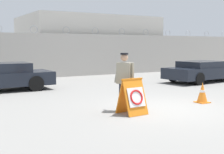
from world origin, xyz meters
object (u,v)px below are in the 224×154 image
at_px(barricade_sign, 133,96).
at_px(parked_car_far_side, 204,71).
at_px(security_guard, 124,79).
at_px(traffic_cone_mid, 202,93).

relative_size(barricade_sign, parked_car_far_side, 0.21).
distance_m(barricade_sign, security_guard, 0.71).
bearing_deg(traffic_cone_mid, security_guard, 176.08).
bearing_deg(security_guard, barricade_sign, 138.81).
relative_size(security_guard, parked_car_far_side, 0.36).
bearing_deg(barricade_sign, parked_car_far_side, 27.21).
bearing_deg(barricade_sign, traffic_cone_mid, 1.37).
xyz_separation_m(security_guard, traffic_cone_mid, (3.09, -0.21, -0.64)).
height_order(traffic_cone_mid, parked_car_far_side, parked_car_far_side).
xyz_separation_m(barricade_sign, traffic_cone_mid, (3.12, 0.32, -0.17)).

